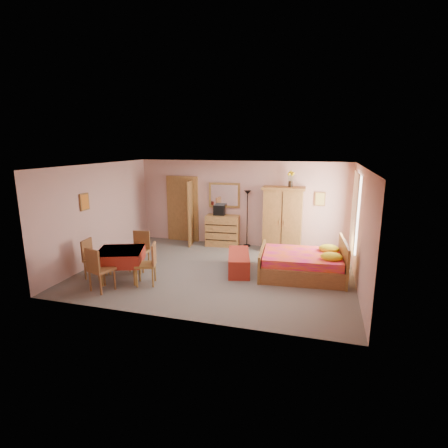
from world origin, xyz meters
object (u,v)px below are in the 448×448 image
(wall_mirror, at_px, (224,195))
(chair_south, at_px, (102,269))
(bed, at_px, (302,257))
(chair_north, at_px, (139,251))
(floor_lamp, at_px, (247,219))
(bench, at_px, (239,262))
(chest_of_drawers, at_px, (223,231))
(chair_west, at_px, (95,259))
(chair_east, at_px, (146,264))
(stereo, at_px, (219,210))
(sunflower_vase, at_px, (291,179))
(wardrobe, at_px, (283,219))
(dining_table, at_px, (121,265))

(wall_mirror, bearing_deg, chair_south, -115.02)
(bed, relative_size, chair_south, 2.04)
(chair_north, bearing_deg, floor_lamp, -131.39)
(floor_lamp, distance_m, bench, 2.28)
(wall_mirror, bearing_deg, chest_of_drawers, -94.93)
(bed, distance_m, chair_west, 4.88)
(floor_lamp, bearing_deg, chair_east, -113.27)
(chair_west, bearing_deg, stereo, 144.61)
(chest_of_drawers, height_order, floor_lamp, floor_lamp)
(chair_west, bearing_deg, chair_south, 39.89)
(wall_mirror, relative_size, chair_south, 1.00)
(chair_south, bearing_deg, chair_north, 103.18)
(bed, distance_m, chair_north, 3.99)
(chest_of_drawers, xyz_separation_m, sunflower_vase, (2.02, 0.01, 1.65))
(wardrobe, xyz_separation_m, sunflower_vase, (0.18, 0.05, 1.18))
(chest_of_drawers, height_order, dining_table, chest_of_drawers)
(floor_lamp, height_order, bed, floor_lamp)
(wall_mirror, height_order, chair_south, wall_mirror)
(bench, bearing_deg, wardrobe, 67.34)
(wall_mirror, relative_size, chair_east, 1.02)
(sunflower_vase, bearing_deg, bench, -116.30)
(wall_mirror, distance_m, wardrobe, 1.95)
(sunflower_vase, relative_size, bench, 0.34)
(chest_of_drawers, bearing_deg, chair_north, -122.53)
(stereo, bearing_deg, chair_west, -120.46)
(sunflower_vase, bearing_deg, chair_east, -129.20)
(wall_mirror, distance_m, dining_table, 4.04)
(chair_south, bearing_deg, stereo, 89.40)
(bed, bearing_deg, wall_mirror, 134.78)
(chair_east, bearing_deg, dining_table, 64.57)
(chair_south, height_order, chair_east, chair_south)
(floor_lamp, bearing_deg, chair_west, -129.15)
(floor_lamp, height_order, chair_south, floor_lamp)
(bed, xyz_separation_m, bench, (-1.52, -0.08, -0.23))
(sunflower_vase, bearing_deg, chair_north, -142.11)
(chest_of_drawers, bearing_deg, floor_lamp, 6.12)
(bench, xyz_separation_m, dining_table, (-2.48, -1.33, 0.14))
(wall_mirror, height_order, stereo, wall_mirror)
(sunflower_vase, distance_m, chair_east, 4.74)
(bench, height_order, chair_west, chair_west)
(floor_lamp, xyz_separation_m, chair_west, (-2.88, -3.54, -0.40))
(chair_north, distance_m, chair_west, 1.04)
(floor_lamp, relative_size, sunflower_vase, 3.78)
(chest_of_drawers, bearing_deg, wardrobe, -5.85)
(chair_north, relative_size, chair_east, 1.01)
(chest_of_drawers, relative_size, bench, 0.74)
(sunflower_vase, xyz_separation_m, chair_west, (-4.15, -3.41, -1.66))
(bed, height_order, chair_west, chair_west)
(bed, bearing_deg, chair_south, -157.91)
(stereo, relative_size, floor_lamp, 0.19)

